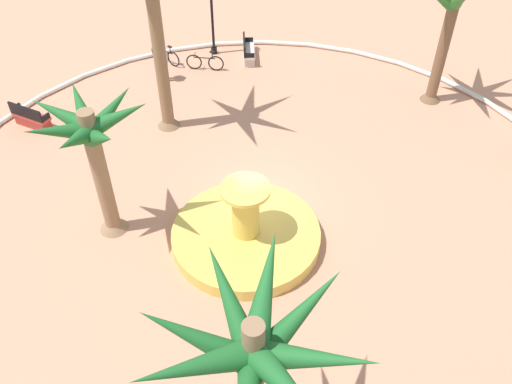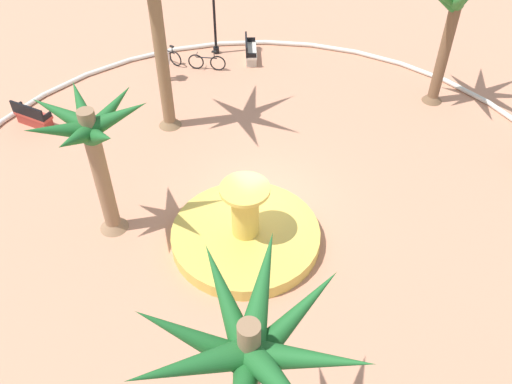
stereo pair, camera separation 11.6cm
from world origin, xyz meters
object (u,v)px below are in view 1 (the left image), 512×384
object	(u,v)px
bicycle_red_frame	(165,55)
bicycle_by_lamppost	(205,62)
palm_tree_far_side	(455,1)
bench_west	(32,119)
bench_southeast	(248,53)
person_cyclist_helmet	(165,62)
fountain	(246,234)
palm_tree_by_curb	(92,142)
palm_tree_mid_plaza	(254,357)
lamppost	(211,2)

from	to	relation	value
bicycle_red_frame	bicycle_by_lamppost	bearing A→B (deg)	128.76
palm_tree_far_side	bench_west	bearing A→B (deg)	-25.90
palm_tree_far_side	bench_west	distance (m)	16.65
bench_west	bench_southeast	bearing A→B (deg)	179.41
bench_west	person_cyclist_helmet	xyz separation A→B (m)	(-5.94, -0.30, 0.54)
fountain	bicycle_red_frame	world-z (taller)	fountain
palm_tree_far_side	bicycle_by_lamppost	bearing A→B (deg)	-46.84
fountain	bicycle_by_lamppost	bearing A→B (deg)	-111.82
palm_tree_by_curb	person_cyclist_helmet	bearing A→B (deg)	-126.48
palm_tree_mid_plaza	bench_west	world-z (taller)	palm_tree_mid_plaza
fountain	bench_west	xyz separation A→B (m)	(3.85, -9.71, 0.03)
palm_tree_far_side	lamppost	size ratio (longest dim) A/B	1.30
palm_tree_mid_plaza	bicycle_by_lamppost	size ratio (longest dim) A/B	4.03
fountain	palm_tree_mid_plaza	xyz separation A→B (m)	(3.28, 5.65, 3.96)
fountain	palm_tree_mid_plaza	size ratio (longest dim) A/B	0.84
fountain	bench_southeast	xyz separation A→B (m)	(-6.08, -9.61, 0.03)
palm_tree_mid_plaza	bench_southeast	distance (m)	18.33
fountain	lamppost	xyz separation A→B (m)	(-5.03, -10.98, 2.19)
palm_tree_by_curb	palm_tree_far_side	world-z (taller)	palm_tree_far_side
lamppost	person_cyclist_helmet	bearing A→B (deg)	18.28
fountain	lamppost	size ratio (longest dim) A/B	1.07
palm_tree_by_curb	bench_southeast	bearing A→B (deg)	-143.78
bench_southeast	palm_tree_far_side	bearing A→B (deg)	123.61
fountain	bicycle_red_frame	size ratio (longest dim) A/B	2.83
palm_tree_mid_plaza	palm_tree_far_side	distance (m)	16.26
palm_tree_far_side	fountain	bearing A→B (deg)	13.86
bench_west	bicycle_red_frame	xyz separation A→B (m)	(-6.56, -1.67, 0.04)
bench_southeast	bicycle_by_lamppost	size ratio (longest dim) A/B	1.20
fountain	palm_tree_by_curb	size ratio (longest dim) A/B	0.97
bench_west	bicycle_red_frame	bearing A→B (deg)	-165.69
palm_tree_far_side	bicycle_red_frame	bearing A→B (deg)	-47.57
fountain	bicycle_red_frame	distance (m)	11.70
lamppost	person_cyclist_helmet	size ratio (longest dim) A/B	2.68
bench_west	person_cyclist_helmet	world-z (taller)	person_cyclist_helmet
lamppost	bicycle_red_frame	size ratio (longest dim) A/B	2.64
palm_tree_by_curb	bench_southeast	size ratio (longest dim) A/B	2.89
palm_tree_by_curb	bench_west	world-z (taller)	palm_tree_by_curb
palm_tree_far_side	lamppost	xyz separation A→B (m)	(5.68, -8.34, -1.77)
palm_tree_mid_plaza	bench_southeast	xyz separation A→B (m)	(-9.36, -15.26, -3.94)
bicycle_red_frame	person_cyclist_helmet	size ratio (longest dim) A/B	1.02
lamppost	person_cyclist_helmet	world-z (taller)	lamppost
bench_west	bicycle_by_lamppost	xyz separation A→B (m)	(-7.79, -0.14, 0.04)
palm_tree_by_curb	lamppost	bearing A→B (deg)	-135.27
palm_tree_far_side	bench_southeast	size ratio (longest dim) A/B	3.39
fountain	lamppost	world-z (taller)	lamppost
bench_west	palm_tree_by_curb	bearing A→B (deg)	94.70
fountain	palm_tree_far_side	world-z (taller)	palm_tree_far_side
fountain	bicycle_by_lamppost	world-z (taller)	fountain
fountain	palm_tree_mid_plaza	bearing A→B (deg)	59.89
palm_tree_mid_plaza	lamppost	xyz separation A→B (m)	(-8.31, -16.63, -1.78)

